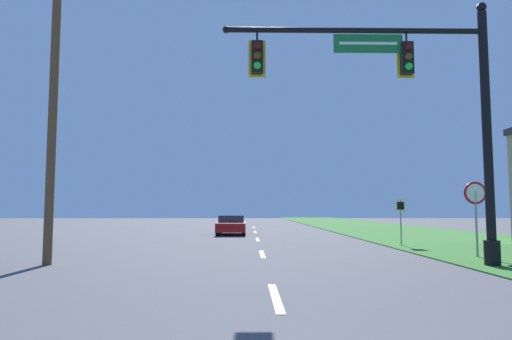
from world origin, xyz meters
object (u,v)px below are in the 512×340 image
at_px(stop_sign, 475,202).
at_px(route_sign_post, 401,211).
at_px(signal_mast, 423,106).
at_px(utility_pole_near, 54,78).
at_px(car_ahead, 231,225).

relative_size(stop_sign, route_sign_post, 1.23).
height_order(signal_mast, stop_sign, signal_mast).
xyz_separation_m(route_sign_post, utility_pole_near, (-12.55, -6.38, 4.03)).
bearing_deg(car_ahead, stop_sign, -58.64).
distance_m(signal_mast, utility_pole_near, 11.00).
xyz_separation_m(car_ahead, route_sign_post, (7.76, -9.51, 0.92)).
relative_size(car_ahead, utility_pole_near, 0.39).
bearing_deg(signal_mast, stop_sign, 41.64).
distance_m(signal_mast, car_ahead, 18.09).
bearing_deg(car_ahead, signal_mast, -69.61).
distance_m(signal_mast, route_sign_post, 7.84).
height_order(signal_mast, route_sign_post, signal_mast).
distance_m(signal_mast, stop_sign, 4.38).
height_order(signal_mast, car_ahead, signal_mast).
bearing_deg(signal_mast, utility_pole_near, 176.60).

